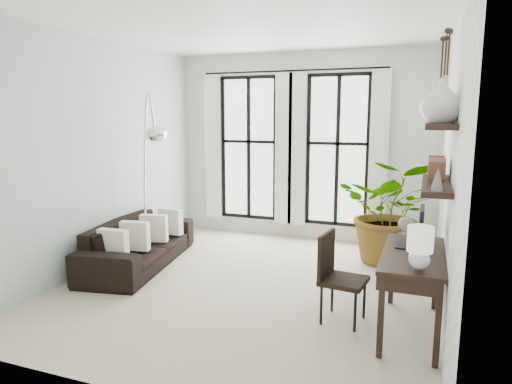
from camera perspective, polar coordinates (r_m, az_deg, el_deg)
The scene contains 16 objects.
floor at distance 5.96m, azimuth -0.58°, elevation -11.48°, with size 5.00×5.00×0.00m, color #B7AD91.
ceiling at distance 5.67m, azimuth -0.63°, elevation 20.33°, with size 5.00×5.00×0.00m, color white.
wall_left at distance 6.74m, azimuth -18.80°, elevation 4.44°, with size 5.00×5.00×0.00m, color #ABBEB7.
wall_right at distance 5.22m, azimuth 23.11°, elevation 2.84°, with size 5.00×5.00×0.00m, color white.
wall_back at distance 7.97m, azimuth 5.95°, elevation 5.62°, with size 4.50×4.50×0.00m, color white.
windows at distance 7.95m, azimuth 4.41°, elevation 5.34°, with size 3.26×0.13×2.65m.
wall_shelves at distance 4.62m, azimuth 21.76°, elevation 3.73°, with size 0.25×1.30×0.60m.
sofa at distance 6.82m, azimuth -14.38°, elevation -6.16°, with size 2.25×0.88×0.66m, color black.
throw_pillows at distance 6.72m, azimuth -13.74°, elevation -4.85°, with size 0.40×1.52×0.40m.
plant at distance 6.89m, azimuth 16.43°, elevation -2.37°, with size 1.37×1.19×1.53m, color #2D7228.
desk at distance 4.72m, azimuth 19.01°, elevation -8.06°, with size 0.59×1.38×1.21m.
desk_chair at distance 4.90m, azimuth 9.97°, elevation -9.74°, with size 0.50×0.50×0.94m.
arc_lamp at distance 6.67m, azimuth -13.24°, elevation 6.18°, with size 0.75×0.62×2.45m.
buddha at distance 6.67m, azimuth 18.08°, elevation -6.72°, with size 0.43×0.43×0.77m.
vase_a at distance 4.31m, azimuth 22.27°, elevation 10.51°, with size 0.37×0.37×0.38m, color white.
vase_b at distance 4.71m, azimuth 22.15°, elevation 10.38°, with size 0.37×0.37×0.38m, color white.
Camera 1 is at (2.02, -5.19, 2.14)m, focal length 32.00 mm.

